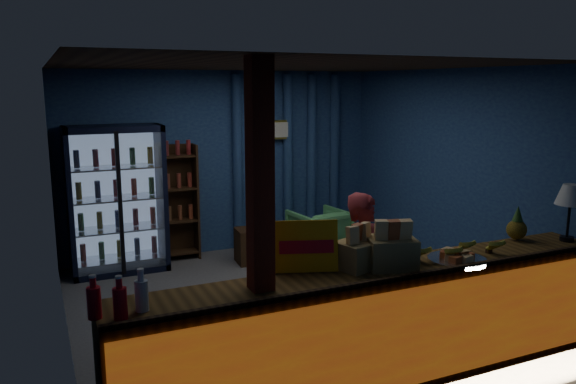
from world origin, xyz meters
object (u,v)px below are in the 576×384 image
shopkeeper (364,274)px  table_lamp (571,197)px  green_chair (319,233)px  pastry_tray (457,258)px

shopkeeper → table_lamp: 2.09m
green_chair → table_lamp: 3.56m
pastry_tray → table_lamp: (1.37, 0.06, 0.40)m
shopkeeper → table_lamp: bearing=-32.5°
green_chair → pastry_tray: size_ratio=1.49×
table_lamp → shopkeeper: bearing=165.1°
shopkeeper → table_lamp: table_lamp is taller
green_chair → table_lamp: table_lamp is taller
shopkeeper → table_lamp: size_ratio=2.71×
shopkeeper → green_chair: size_ratio=2.01×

